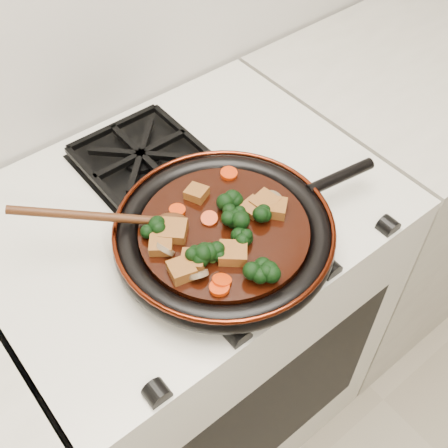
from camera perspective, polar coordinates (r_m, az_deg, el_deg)
stove at (r=1.42m, az=-3.13°, el=-10.26°), size 0.76×0.60×0.90m
burner_grate_front at (r=0.97m, az=0.68°, el=-2.07°), size 0.23×0.23×0.03m
burner_grate_back at (r=1.13m, az=-8.39°, el=6.69°), size 0.23×0.23×0.03m
skillet at (r=0.94m, az=0.10°, el=-0.98°), size 0.50×0.37×0.05m
braising_sauce at (r=0.94m, az=0.00°, el=-0.83°), size 0.29×0.29×0.02m
tofu_cube_0 at (r=0.91m, az=-6.41°, el=-2.13°), size 0.05×0.05×0.02m
tofu_cube_1 at (r=0.92m, az=-5.15°, el=-0.76°), size 0.06×0.06×0.03m
tofu_cube_2 at (r=0.88m, az=-3.14°, el=-3.75°), size 0.05×0.05×0.02m
tofu_cube_3 at (r=0.95m, az=5.27°, el=1.60°), size 0.05×0.05×0.02m
tofu_cube_4 at (r=0.87m, az=-4.31°, el=-4.72°), size 0.05×0.05×0.03m
tofu_cube_5 at (r=0.96m, az=4.13°, el=2.08°), size 0.05×0.05×0.03m
tofu_cube_6 at (r=0.98m, az=-2.80°, el=3.12°), size 0.05×0.05×0.02m
tofu_cube_7 at (r=0.95m, az=2.95°, el=1.63°), size 0.04×0.04×0.02m
tofu_cube_8 at (r=0.89m, az=0.93°, el=-3.03°), size 0.06×0.06×0.02m
broccoli_floret_0 at (r=0.88m, az=-2.61°, el=-2.94°), size 0.09×0.09×0.07m
broccoli_floret_1 at (r=0.91m, az=1.90°, el=-1.51°), size 0.08×0.08×0.06m
broccoli_floret_2 at (r=0.95m, az=0.69°, el=1.81°), size 0.08×0.09×0.06m
broccoli_floret_3 at (r=0.92m, az=-7.14°, el=-0.73°), size 0.07×0.08×0.07m
broccoli_floret_4 at (r=0.94m, az=4.15°, el=0.89°), size 0.08×0.09×0.07m
broccoli_floret_5 at (r=0.88m, az=-1.23°, el=-3.33°), size 0.07×0.08×0.07m
broccoli_floret_6 at (r=0.86m, az=3.76°, el=-5.18°), size 0.09×0.08×0.06m
broccoli_floret_7 at (r=0.93m, az=1.35°, el=0.31°), size 0.08×0.09×0.06m
carrot_coin_0 at (r=0.86m, az=-0.23°, el=-5.79°), size 0.03×0.03×0.02m
carrot_coin_1 at (r=0.86m, az=-0.47°, el=-6.48°), size 0.03×0.03×0.01m
carrot_coin_2 at (r=1.01m, az=0.50°, el=5.16°), size 0.03×0.03×0.01m
carrot_coin_3 at (r=0.94m, az=-1.50°, el=0.55°), size 0.03×0.03×0.02m
carrot_coin_4 at (r=0.96m, az=-4.77°, el=1.40°), size 0.03×0.03×0.01m
mushroom_slice_0 at (r=0.97m, az=5.09°, el=2.65°), size 0.04×0.04×0.02m
mushroom_slice_1 at (r=0.90m, az=-6.01°, el=-2.55°), size 0.03×0.04×0.03m
mushroom_slice_2 at (r=0.87m, az=-2.63°, el=-5.14°), size 0.04×0.04×0.03m
wooden_spoon at (r=0.93m, az=-10.10°, el=0.56°), size 0.15×0.11×0.26m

